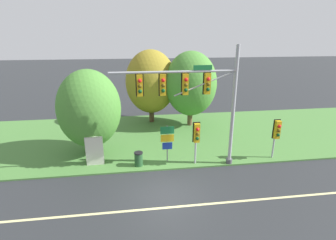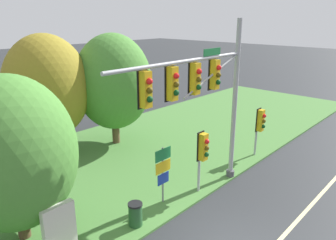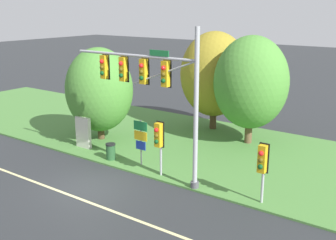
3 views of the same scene
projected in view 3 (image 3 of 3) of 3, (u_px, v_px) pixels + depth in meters
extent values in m
plane|color=#282B2D|center=(88.00, 186.00, 20.48)|extent=(160.00, 160.00, 0.00)
cube|color=beige|center=(69.00, 195.00, 19.54)|extent=(36.00, 0.16, 0.01)
cube|color=#477A38|center=(183.00, 142.00, 26.92)|extent=(48.00, 11.50, 0.10)
cylinder|color=#9EA0A5|center=(196.00, 111.00, 19.11)|extent=(0.22, 0.22, 7.54)
cylinder|color=#4C4C51|center=(195.00, 185.00, 20.06)|extent=(0.40, 0.40, 0.30)
cylinder|color=#9EA0A5|center=(133.00, 55.00, 20.60)|extent=(7.39, 0.14, 0.14)
cylinder|color=#9EA0A5|center=(163.00, 73.00, 19.74)|extent=(3.72, 0.08, 1.47)
cube|color=gold|center=(165.00, 74.00, 19.67)|extent=(0.34, 0.28, 1.22)
cube|color=black|center=(167.00, 73.00, 19.80)|extent=(0.46, 0.04, 1.34)
sphere|color=red|center=(163.00, 68.00, 19.46)|extent=(0.22, 0.22, 0.22)
sphere|color=#51420C|center=(163.00, 74.00, 19.53)|extent=(0.22, 0.22, 0.22)
sphere|color=#0C4219|center=(163.00, 81.00, 19.61)|extent=(0.22, 0.22, 0.22)
cube|color=gold|center=(144.00, 71.00, 20.42)|extent=(0.34, 0.28, 1.22)
cube|color=black|center=(146.00, 71.00, 20.54)|extent=(0.46, 0.04, 1.34)
sphere|color=red|center=(141.00, 66.00, 20.20)|extent=(0.22, 0.22, 0.22)
sphere|color=#51420C|center=(141.00, 72.00, 20.28)|extent=(0.22, 0.22, 0.22)
sphere|color=#0C4219|center=(141.00, 78.00, 20.36)|extent=(0.22, 0.22, 0.22)
cube|color=gold|center=(123.00, 69.00, 21.16)|extent=(0.34, 0.28, 1.22)
cube|color=black|center=(125.00, 69.00, 21.29)|extent=(0.46, 0.04, 1.34)
sphere|color=red|center=(121.00, 64.00, 20.94)|extent=(0.22, 0.22, 0.22)
sphere|color=#51420C|center=(121.00, 70.00, 21.02)|extent=(0.22, 0.22, 0.22)
sphere|color=#0C4219|center=(121.00, 75.00, 21.10)|extent=(0.22, 0.22, 0.22)
cube|color=gold|center=(104.00, 67.00, 21.91)|extent=(0.34, 0.28, 1.22)
cube|color=black|center=(106.00, 67.00, 22.03)|extent=(0.46, 0.04, 1.34)
sphere|color=red|center=(102.00, 62.00, 21.69)|extent=(0.22, 0.22, 0.22)
sphere|color=#51420C|center=(102.00, 67.00, 21.77)|extent=(0.22, 0.22, 0.22)
sphere|color=#0C4219|center=(102.00, 73.00, 21.85)|extent=(0.22, 0.22, 0.22)
cube|color=#196B33|center=(159.00, 53.00, 19.57)|extent=(1.10, 0.04, 0.28)
cylinder|color=#9EA0A5|center=(263.00, 174.00, 18.23)|extent=(0.12, 0.12, 2.66)
cube|color=gold|center=(262.00, 159.00, 17.87)|extent=(0.34, 0.28, 1.22)
cube|color=black|center=(264.00, 158.00, 18.00)|extent=(0.46, 0.04, 1.34)
sphere|color=red|center=(261.00, 153.00, 17.65)|extent=(0.22, 0.22, 0.22)
sphere|color=#51420C|center=(261.00, 160.00, 17.73)|extent=(0.22, 0.22, 0.22)
sphere|color=#0C4219|center=(260.00, 167.00, 17.81)|extent=(0.22, 0.22, 0.22)
cylinder|color=#9EA0A5|center=(161.00, 150.00, 21.22)|extent=(0.12, 0.12, 2.76)
cube|color=gold|center=(158.00, 135.00, 20.84)|extent=(0.34, 0.28, 1.22)
cube|color=black|center=(160.00, 134.00, 20.97)|extent=(0.46, 0.04, 1.34)
sphere|color=red|center=(156.00, 130.00, 20.63)|extent=(0.22, 0.22, 0.22)
sphere|color=#51420C|center=(156.00, 136.00, 20.70)|extent=(0.22, 0.22, 0.22)
sphere|color=#0C4219|center=(156.00, 142.00, 20.78)|extent=(0.22, 0.22, 0.22)
cylinder|color=slate|center=(141.00, 143.00, 22.69)|extent=(0.08, 0.08, 2.50)
cube|color=#197238|center=(140.00, 126.00, 22.42)|extent=(0.90, 0.03, 0.50)
cube|color=gold|center=(141.00, 136.00, 22.56)|extent=(0.86, 0.03, 0.49)
cube|color=#193399|center=(141.00, 145.00, 22.71)|extent=(0.65, 0.03, 0.47)
cylinder|color=#4C3823|center=(101.00, 123.00, 27.24)|extent=(0.43, 0.43, 2.07)
ellipsoid|color=#478433|center=(99.00, 90.00, 26.66)|extent=(4.28, 4.28, 5.35)
cylinder|color=#4C3823|center=(213.00, 111.00, 29.49)|extent=(0.47, 0.47, 2.58)
ellipsoid|color=olive|center=(214.00, 74.00, 28.81)|extent=(4.66, 4.66, 5.83)
cylinder|color=brown|center=(249.00, 123.00, 26.37)|extent=(0.46, 0.46, 2.60)
ellipsoid|color=#478433|center=(251.00, 82.00, 25.70)|extent=(4.58, 4.58, 5.73)
cube|color=beige|center=(83.00, 132.00, 25.55)|extent=(1.10, 0.24, 1.90)
cube|color=#4C4C51|center=(80.00, 145.00, 26.02)|extent=(0.10, 0.20, 0.10)
cube|color=#4C4C51|center=(89.00, 148.00, 25.57)|extent=(0.10, 0.20, 0.10)
cylinder|color=#234C28|center=(111.00, 152.00, 23.69)|extent=(0.52, 0.52, 0.85)
cylinder|color=black|center=(110.00, 144.00, 23.57)|extent=(0.56, 0.56, 0.08)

